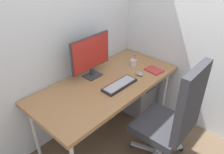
{
  "coord_description": "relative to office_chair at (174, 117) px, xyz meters",
  "views": [
    {
      "loc": [
        -1.44,
        -1.38,
        2.0
      ],
      "look_at": [
        -0.0,
        -0.08,
        0.82
      ],
      "focal_mm": 35.27,
      "sensor_mm": 36.0,
      "label": 1
    }
  ],
  "objects": [
    {
      "name": "monitor",
      "position": [
        -0.11,
        0.99,
        0.37
      ],
      "size": [
        0.53,
        0.15,
        0.47
      ],
      "color": "#333338",
      "rests_on": "desk"
    },
    {
      "name": "pen_holder",
      "position": [
        0.39,
        0.79,
        0.15
      ],
      "size": [
        0.07,
        0.07,
        0.17
      ],
      "color": "silver",
      "rests_on": "desk"
    },
    {
      "name": "notebook",
      "position": [
        0.46,
        0.53,
        0.11
      ],
      "size": [
        0.17,
        0.21,
        0.02
      ],
      "primitive_type": "cube",
      "rotation": [
        0.0,
        0.0,
        -0.13
      ],
      "color": "#B23333",
      "rests_on": "desk"
    },
    {
      "name": "office_chair",
      "position": [
        0.0,
        0.0,
        0.0
      ],
      "size": [
        0.59,
        0.62,
        1.19
      ],
      "color": "black",
      "rests_on": "ground_plane"
    },
    {
      "name": "filing_cabinet",
      "position": [
        0.52,
        0.86,
        -0.33
      ],
      "size": [
        0.39,
        0.56,
        0.58
      ],
      "color": "slate",
      "rests_on": "ground_plane"
    },
    {
      "name": "mouse",
      "position": [
        0.27,
        0.6,
        0.12
      ],
      "size": [
        0.09,
        0.11,
        0.03
      ],
      "primitive_type": "ellipsoid",
      "rotation": [
        0.0,
        0.0,
        -0.3
      ],
      "color": "gray",
      "rests_on": "desk"
    },
    {
      "name": "desk",
      "position": [
        -0.1,
        0.77,
        0.06
      ],
      "size": [
        1.68,
        0.79,
        0.72
      ],
      "color": "#996B42",
      "rests_on": "ground_plane"
    },
    {
      "name": "wall_side_right",
      "position": [
        0.77,
        0.54,
        0.78
      ],
      "size": [
        0.04,
        2.37,
        2.8
      ],
      "primitive_type": "cube",
      "color": "silver",
      "rests_on": "ground_plane"
    },
    {
      "name": "ground_plane",
      "position": [
        -0.1,
        0.77,
        -0.62
      ],
      "size": [
        8.0,
        8.0,
        0.0
      ],
      "primitive_type": "plane",
      "color": "brown"
    },
    {
      "name": "wall_back",
      "position": [
        -0.1,
        1.19,
        0.78
      ],
      "size": [
        3.25,
        0.04,
        2.8
      ],
      "primitive_type": "cube",
      "color": "silver",
      "rests_on": "ground_plane"
    },
    {
      "name": "keyboard",
      "position": [
        -0.06,
        0.62,
        0.12
      ],
      "size": [
        0.41,
        0.16,
        0.03
      ],
      "color": "black",
      "rests_on": "desk"
    }
  ]
}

